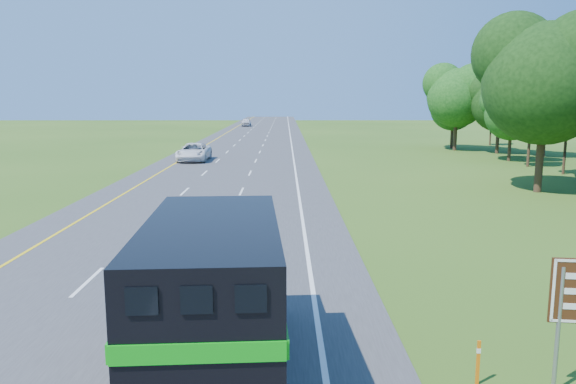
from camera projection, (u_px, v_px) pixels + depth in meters
name	position (u px, v px, depth m)	size (l,w,h in m)	color
road	(239.00, 158.00, 56.83)	(15.00, 260.00, 0.04)	#38383A
lane_markings	(239.00, 158.00, 56.82)	(11.15, 260.00, 0.01)	yellow
horse_truck	(215.00, 295.00, 11.57)	(2.98, 8.24, 3.59)	black
white_suv	(194.00, 152.00, 53.84)	(2.79, 6.04, 1.68)	silver
far_car	(246.00, 122.00, 120.74)	(1.97, 4.91, 1.67)	silver
delineator	(478.00, 361.00, 11.75)	(0.08, 0.04, 0.98)	orange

